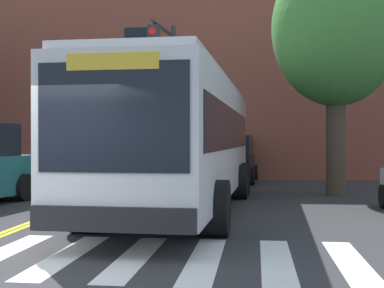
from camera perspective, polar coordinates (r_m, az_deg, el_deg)
ground_plane at (r=7.41m, az=-19.09°, el=-12.96°), size 120.00×120.00×0.00m
crosswalk at (r=8.47m, az=-16.54°, el=-11.23°), size 13.81×3.19×0.01m
lane_line_yellow_inner at (r=22.18m, az=-5.64°, el=-3.97°), size 0.12×36.00×0.01m
lane_line_yellow_outer at (r=22.15m, az=-5.23°, el=-3.97°), size 0.12×36.00×0.01m
city_bus at (r=13.14m, az=-1.01°, el=0.57°), size 3.29×11.49×3.19m
car_black_behind_bus at (r=21.77m, az=4.10°, el=-1.82°), size 2.31×4.69×1.89m
traffic_light_overhead at (r=17.27m, az=-2.83°, el=7.13°), size 0.51×2.59×5.58m
street_tree_curbside_large at (r=17.36m, az=15.12°, el=11.57°), size 5.60×5.74×7.48m
building_facade at (r=27.59m, az=-4.17°, el=8.52°), size 36.70×7.95×11.15m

